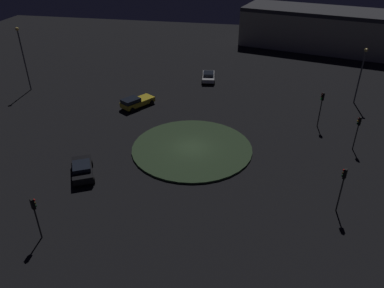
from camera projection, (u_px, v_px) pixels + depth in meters
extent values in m
plane|color=black|center=(192.00, 149.00, 39.99)|extent=(119.51, 119.51, 0.00)
cylinder|color=#2D4228|center=(192.00, 148.00, 39.93)|extent=(12.88, 12.88, 0.22)
cube|color=black|center=(82.00, 170.00, 35.44)|extent=(4.53, 3.54, 0.69)
cube|color=black|center=(81.00, 166.00, 34.93)|extent=(2.44, 2.31, 0.42)
cylinder|color=black|center=(73.00, 166.00, 36.62)|extent=(0.64, 0.47, 0.61)
cylinder|color=black|center=(92.00, 163.00, 37.07)|extent=(0.64, 0.47, 0.61)
cylinder|color=black|center=(73.00, 183.00, 34.15)|extent=(0.64, 0.47, 0.61)
cylinder|color=black|center=(94.00, 180.00, 34.60)|extent=(0.64, 0.47, 0.61)
cube|color=gold|center=(138.00, 102.00, 49.16)|extent=(4.80, 4.00, 0.63)
cube|color=black|center=(131.00, 101.00, 48.19)|extent=(2.74, 2.56, 0.48)
cylinder|color=black|center=(143.00, 99.00, 50.88)|extent=(0.64, 0.52, 0.62)
cylinder|color=black|center=(152.00, 103.00, 49.79)|extent=(0.64, 0.52, 0.62)
cylinder|color=black|center=(124.00, 106.00, 48.85)|extent=(0.64, 0.52, 0.62)
cylinder|color=black|center=(132.00, 110.00, 47.76)|extent=(0.64, 0.52, 0.62)
cube|color=silver|center=(208.00, 77.00, 57.50)|extent=(4.59, 2.38, 0.55)
cube|color=black|center=(209.00, 74.00, 57.10)|extent=(2.15, 1.84, 0.47)
cylinder|color=black|center=(214.00, 82.00, 56.24)|extent=(0.70, 0.31, 0.68)
cylinder|color=black|center=(202.00, 82.00, 56.32)|extent=(0.70, 0.31, 0.68)
cylinder|color=black|center=(214.00, 75.00, 58.96)|extent=(0.70, 0.31, 0.68)
cylinder|color=black|center=(203.00, 75.00, 59.04)|extent=(0.70, 0.31, 0.68)
cylinder|color=#2D2D2D|center=(355.00, 137.00, 39.23)|extent=(0.12, 0.12, 2.92)
cube|color=black|center=(360.00, 121.00, 38.26)|extent=(0.34, 0.27, 0.90)
sphere|color=#3F0C0C|center=(359.00, 119.00, 38.13)|extent=(0.20, 0.20, 0.20)
sphere|color=yellow|center=(358.00, 121.00, 38.26)|extent=(0.20, 0.20, 0.20)
sphere|color=#0F3819|center=(358.00, 123.00, 38.40)|extent=(0.20, 0.20, 0.20)
cylinder|color=#2D2D2D|center=(340.00, 195.00, 30.49)|extent=(0.12, 0.12, 3.32)
cube|color=black|center=(345.00, 174.00, 29.42)|extent=(0.37, 0.34, 0.90)
sphere|color=red|center=(344.00, 170.00, 29.36)|extent=(0.20, 0.20, 0.20)
sphere|color=#4C380F|center=(343.00, 173.00, 29.50)|extent=(0.20, 0.20, 0.20)
sphere|color=#0F3819|center=(343.00, 176.00, 29.64)|extent=(0.20, 0.20, 0.20)
cylinder|color=#2D2D2D|center=(38.00, 224.00, 27.89)|extent=(0.12, 0.12, 2.84)
cube|color=black|center=(33.00, 204.00, 26.95)|extent=(0.34, 0.37, 0.90)
sphere|color=red|center=(34.00, 200.00, 26.90)|extent=(0.20, 0.20, 0.20)
sphere|color=#4C380F|center=(35.00, 203.00, 27.04)|extent=(0.20, 0.20, 0.20)
sphere|color=#0F3819|center=(35.00, 206.00, 27.18)|extent=(0.20, 0.20, 0.20)
cylinder|color=#2D2D2D|center=(320.00, 113.00, 43.68)|extent=(0.12, 0.12, 3.40)
cube|color=black|center=(323.00, 97.00, 42.60)|extent=(0.37, 0.34, 0.90)
sphere|color=#3F0C0C|center=(322.00, 94.00, 42.42)|extent=(0.20, 0.20, 0.20)
sphere|color=#4C380F|center=(322.00, 97.00, 42.56)|extent=(0.20, 0.20, 0.20)
sphere|color=#1EE53F|center=(321.00, 99.00, 42.69)|extent=(0.20, 0.20, 0.20)
cylinder|color=#4C4C51|center=(24.00, 61.00, 52.41)|extent=(0.18, 0.18, 8.60)
sphere|color=#F9D166|center=(17.00, 29.00, 50.17)|extent=(0.48, 0.48, 0.48)
cylinder|color=#4C4C51|center=(360.00, 78.00, 48.73)|extent=(0.18, 0.18, 7.09)
sphere|color=#F9D166|center=(366.00, 50.00, 46.87)|extent=(0.45, 0.45, 0.45)
cube|color=#ADA893|center=(321.00, 31.00, 71.94)|extent=(17.80, 31.35, 6.57)
cube|color=#333338|center=(324.00, 11.00, 70.11)|extent=(17.80, 31.35, 0.70)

